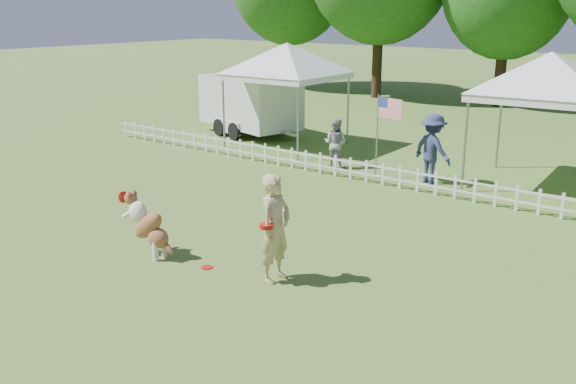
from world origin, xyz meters
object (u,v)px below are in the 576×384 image
object	(u,v)px
canopy_tent_left	(287,97)
spectator_b	(432,149)
canopy_tent_right	(544,122)
spectator_a	(335,143)
frisbee_on_turf	(207,267)
handler	(275,228)
dog	(149,226)
flag_pole	(377,137)
cargo_trailer	(250,105)

from	to	relation	value
canopy_tent_left	spectator_b	xyz separation A→B (m)	(5.90, -1.34, -0.73)
canopy_tent_right	spectator_a	size ratio (longest dim) A/B	2.35
frisbee_on_turf	spectator_a	bearing A→B (deg)	107.22
handler	dog	xyz separation A→B (m)	(-2.54, -0.60, -0.34)
frisbee_on_turf	flag_pole	world-z (taller)	flag_pole
dog	cargo_trailer	xyz separation A→B (m)	(-6.33, 10.06, 0.47)
handler	canopy_tent_right	size ratio (longest dim) A/B	0.55
spectator_a	flag_pole	bearing A→B (deg)	159.62
handler	dog	bearing A→B (deg)	100.25
dog	frisbee_on_turf	distance (m)	1.39
frisbee_on_turf	canopy_tent_left	world-z (taller)	canopy_tent_left
handler	spectator_a	size ratio (longest dim) A/B	1.30
dog	canopy_tent_right	distance (m)	10.32
handler	spectator_a	distance (m)	8.11
canopy_tent_left	flag_pole	world-z (taller)	canopy_tent_left
handler	spectator_a	xyz separation A→B (m)	(-3.66, 7.24, -0.22)
canopy_tent_right	spectator_b	world-z (taller)	canopy_tent_right
dog	flag_pole	world-z (taller)	flag_pole
cargo_trailer	spectator_b	xyz separation A→B (m)	(8.16, -2.05, -0.15)
dog	flag_pole	distance (m)	7.57
dog	spectator_a	bearing A→B (deg)	95.13
frisbee_on_turf	canopy_tent_right	distance (m)	9.73
cargo_trailer	spectator_a	size ratio (longest dim) A/B	3.38
canopy_tent_left	spectator_b	world-z (taller)	canopy_tent_left
handler	flag_pole	world-z (taller)	flag_pole
cargo_trailer	flag_pole	bearing A→B (deg)	-6.50
dog	flag_pole	xyz separation A→B (m)	(0.41, 7.54, 0.54)
canopy_tent_left	spectator_b	size ratio (longest dim) A/B	1.80
handler	cargo_trailer	xyz separation A→B (m)	(-8.87, 9.46, 0.13)
dog	cargo_trailer	size ratio (longest dim) A/B	0.25
dog	canopy_tent_right	bearing A→B (deg)	62.98
canopy_tent_left	spectator_a	distance (m)	3.44
spectator_b	frisbee_on_turf	bearing A→B (deg)	104.86
dog	spectator_a	xyz separation A→B (m)	(-1.12, 7.84, 0.12)
canopy_tent_right	cargo_trailer	bearing A→B (deg)	171.63
handler	canopy_tent_right	distance (m)	8.96
cargo_trailer	dog	bearing A→B (deg)	-43.87
frisbee_on_turf	canopy_tent_right	bearing A→B (deg)	72.14
handler	dog	distance (m)	2.63
canopy_tent_right	spectator_a	xyz separation A→B (m)	(-5.30, -1.53, -0.97)
cargo_trailer	handler	bearing A→B (deg)	-32.90
spectator_a	canopy_tent_left	bearing A→B (deg)	-36.35
canopy_tent_left	cargo_trailer	size ratio (longest dim) A/B	0.68
frisbee_on_turf	canopy_tent_right	world-z (taller)	canopy_tent_right
spectator_a	spectator_b	world-z (taller)	spectator_b
canopy_tent_right	cargo_trailer	world-z (taller)	canopy_tent_right
canopy_tent_right	flag_pole	bearing A→B (deg)	-158.76
frisbee_on_turf	spectator_b	bearing A→B (deg)	85.66
frisbee_on_turf	spectator_b	distance (m)	7.83
spectator_b	spectator_a	bearing A→B (deg)	22.37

